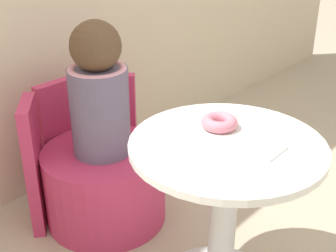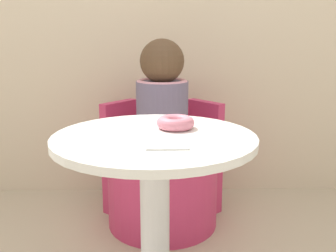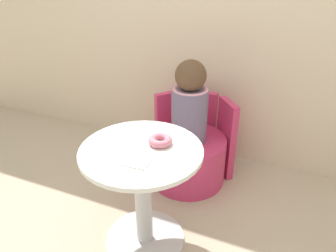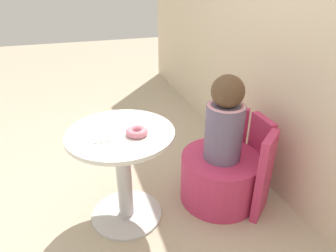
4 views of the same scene
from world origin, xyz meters
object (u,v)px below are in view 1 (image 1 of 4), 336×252
at_px(round_table, 224,200).
at_px(tub_chair, 105,184).
at_px(child_figure, 99,93).
at_px(donut, 219,122).

xyz_separation_m(round_table, tub_chair, (0.03, 0.67, -0.24)).
bearing_deg(tub_chair, child_figure, -90.00).
bearing_deg(child_figure, donut, -85.85).
relative_size(tub_chair, donut, 4.34).
bearing_deg(tub_chair, round_table, -92.33).
height_order(round_table, donut, donut).
height_order(tub_chair, donut, donut).
distance_m(round_table, tub_chair, 0.71).
bearing_deg(tub_chair, donut, -85.85).
bearing_deg(round_table, donut, 50.68).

